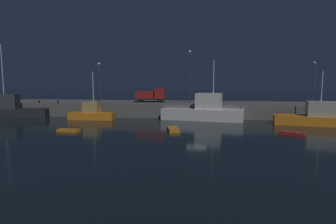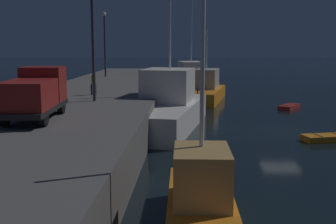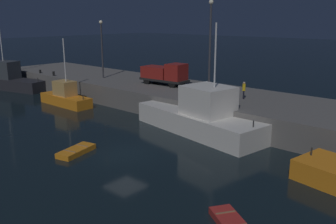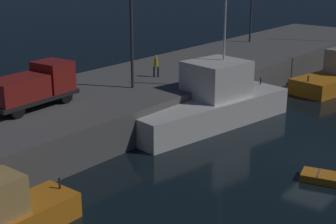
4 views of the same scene
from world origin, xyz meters
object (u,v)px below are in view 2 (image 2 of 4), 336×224
object	(u,v)px
dinghy_red_small	(327,138)
lamp_post_central	(105,39)
utility_truck	(35,93)
fishing_trawler_red	(205,90)
lamp_post_east	(92,20)
fishing_trawler_green	(188,79)
rowboat_white_mid	(289,107)
fishing_boat_white	(201,205)
dockworker	(93,82)
fishing_boat_blue	(166,108)

from	to	relation	value
dinghy_red_small	lamp_post_central	xyz separation A→B (m)	(22.46, 17.87, 6.22)
utility_truck	dinghy_red_small	bearing A→B (deg)	-70.28
fishing_trawler_red	dinghy_red_small	xyz separation A→B (m)	(-18.79, -6.75, -0.93)
fishing_trawler_red	utility_truck	world-z (taller)	fishing_trawler_red
utility_truck	lamp_post_central	bearing A→B (deg)	4.00
fishing_trawler_red	lamp_post_east	world-z (taller)	lamp_post_east
fishing_trawler_green	rowboat_white_mid	world-z (taller)	fishing_trawler_green
fishing_boat_white	lamp_post_east	xyz separation A→B (m)	(14.86, 6.49, 6.39)
fishing_trawler_green	dinghy_red_small	bearing A→B (deg)	-164.79
dinghy_red_small	utility_truck	size ratio (longest dim) A/B	0.55
fishing_trawler_red	lamp_post_central	distance (m)	12.84
fishing_trawler_red	dockworker	size ratio (longest dim) A/B	6.51
fishing_trawler_red	fishing_boat_white	size ratio (longest dim) A/B	1.41
fishing_trawler_red	utility_truck	distance (m)	26.25
utility_truck	dockworker	bearing A→B (deg)	-3.13
rowboat_white_mid	fishing_boat_white	bearing A→B (deg)	162.09
dinghy_red_small	lamp_post_central	distance (m)	29.37
fishing_trawler_green	dockworker	size ratio (longest dim) A/B	8.11
lamp_post_east	dockworker	xyz separation A→B (m)	(3.39, 0.80, -4.24)
lamp_post_east	utility_truck	world-z (taller)	lamp_post_east
rowboat_white_mid	dockworker	size ratio (longest dim) A/B	1.81
fishing_boat_white	fishing_boat_blue	bearing A→B (deg)	6.63
rowboat_white_mid	lamp_post_east	xyz separation A→B (m)	(-12.16, 15.23, 7.17)
lamp_post_east	lamp_post_central	size ratio (longest dim) A/B	1.26
dinghy_red_small	lamp_post_central	world-z (taller)	lamp_post_central
rowboat_white_mid	dinghy_red_small	world-z (taller)	dinghy_red_small
fishing_trawler_green	lamp_post_central	size ratio (longest dim) A/B	1.82
fishing_boat_blue	dockworker	distance (m)	5.63
fishing_trawler_red	fishing_boat_blue	size ratio (longest dim) A/B	0.81
lamp_post_east	fishing_trawler_green	bearing A→B (deg)	-11.27
dinghy_red_small	fishing_boat_blue	bearing A→B (deg)	69.61
dinghy_red_small	lamp_post_east	size ratio (longest dim) A/B	0.36
dockworker	rowboat_white_mid	bearing A→B (deg)	-61.30
fishing_trawler_red	fishing_trawler_green	size ratio (longest dim) A/B	0.80
fishing_boat_blue	utility_truck	size ratio (longest dim) A/B	2.22
fishing_trawler_red	fishing_trawler_green	bearing A→B (deg)	8.04
rowboat_white_mid	dockworker	distance (m)	18.51
fishing_boat_white	rowboat_white_mid	distance (m)	28.42
dockworker	fishing_trawler_green	bearing A→B (deg)	-14.28
fishing_trawler_red	fishing_trawler_green	xyz separation A→B (m)	(12.58, 1.78, 0.09)
dockworker	lamp_post_central	bearing A→B (deg)	8.10
lamp_post_central	fishing_boat_white	bearing A→B (deg)	-164.75
rowboat_white_mid	dockworker	world-z (taller)	dockworker
fishing_boat_white	dockworker	world-z (taller)	fishing_boat_white
fishing_trawler_red	dinghy_red_small	bearing A→B (deg)	-160.24
fishing_boat_white	rowboat_white_mid	world-z (taller)	fishing_boat_white
fishing_trawler_red	lamp_post_central	world-z (taller)	lamp_post_central
rowboat_white_mid	lamp_post_central	xyz separation A→B (m)	(9.04, 18.57, 6.23)
dinghy_red_small	utility_truck	distance (m)	17.21
fishing_trawler_green	lamp_post_central	distance (m)	13.92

